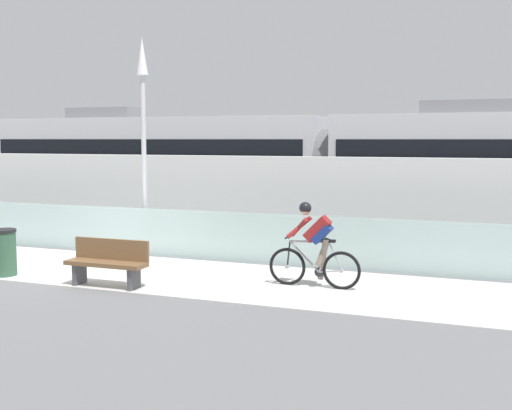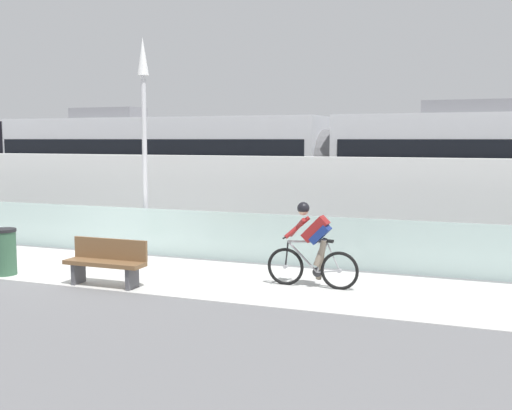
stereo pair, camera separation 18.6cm
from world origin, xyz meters
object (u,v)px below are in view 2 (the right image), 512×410
bench (106,261)px  cyclist_on_bike (313,246)px  lamp_post_antenna (144,118)px  trash_bin (4,252)px  tram (331,169)px

bench → cyclist_on_bike: bearing=19.3°
lamp_post_antenna → trash_bin: size_ratio=5.42×
trash_bin → bench: (2.50, -0.04, -0.00)m
tram → lamp_post_antenna: size_ratio=4.34×
cyclist_on_bike → trash_bin: bearing=-168.5°
tram → cyclist_on_bike: bearing=-78.3°
cyclist_on_bike → bench: size_ratio=1.11×
tram → lamp_post_antenna: (-3.46, -4.70, 1.40)m
tram → trash_bin: bearing=-120.4°
trash_bin → bench: 2.50m
lamp_post_antenna → trash_bin: bearing=-110.7°
tram → bench: (-2.25, -8.14, -1.41)m
lamp_post_antenna → trash_bin: 4.59m
tram → trash_bin: size_ratio=23.50×
lamp_post_antenna → trash_bin: lamp_post_antenna is taller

